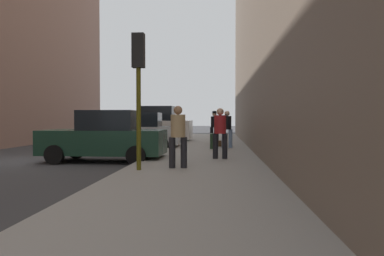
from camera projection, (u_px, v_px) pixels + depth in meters
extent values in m
plane|color=#38383A|center=(31.00, 161.00, 13.16)|extent=(120.00, 120.00, 0.00)
cube|color=gray|center=(201.00, 161.00, 12.72)|extent=(4.00, 40.00, 0.15)
cube|color=#193828|center=(104.00, 142.00, 13.06)|extent=(4.22, 1.90, 0.84)
cube|color=black|center=(109.00, 120.00, 13.02)|extent=(1.91, 1.59, 0.70)
cylinder|color=black|center=(76.00, 150.00, 14.10)|extent=(0.64, 0.23, 0.64)
cylinder|color=black|center=(54.00, 155.00, 12.27)|extent=(0.64, 0.23, 0.64)
cylinder|color=black|center=(148.00, 151.00, 13.86)|extent=(0.64, 0.23, 0.64)
cylinder|color=black|center=(136.00, 155.00, 12.03)|extent=(0.64, 0.23, 0.64)
cube|color=#B7BABF|center=(137.00, 135.00, 18.22)|extent=(4.24, 1.93, 0.84)
cube|color=black|center=(141.00, 120.00, 18.19)|extent=(1.92, 1.60, 0.70)
cylinder|color=black|center=(114.00, 141.00, 19.22)|extent=(0.64, 0.23, 0.64)
cylinder|color=black|center=(104.00, 144.00, 17.39)|extent=(0.64, 0.23, 0.64)
cylinder|color=black|center=(167.00, 142.00, 19.08)|extent=(0.64, 0.23, 0.64)
cylinder|color=black|center=(162.00, 144.00, 17.24)|extent=(0.64, 0.23, 0.64)
cube|color=silver|center=(154.00, 130.00, 23.02)|extent=(4.66, 2.00, 1.10)
cube|color=black|center=(157.00, 114.00, 22.98)|extent=(2.12, 1.64, 0.90)
cylinder|color=black|center=(134.00, 137.00, 24.11)|extent=(0.65, 0.24, 0.64)
cylinder|color=black|center=(126.00, 138.00, 22.28)|extent=(0.65, 0.24, 0.64)
cylinder|color=black|center=(180.00, 137.00, 23.79)|extent=(0.65, 0.24, 0.64)
cylinder|color=black|center=(176.00, 139.00, 21.96)|extent=(0.65, 0.24, 0.64)
cylinder|color=red|center=(177.00, 139.00, 19.21)|extent=(0.22, 0.22, 0.55)
sphere|color=red|center=(177.00, 133.00, 19.21)|extent=(0.20, 0.20, 0.20)
cylinder|color=red|center=(174.00, 139.00, 19.23)|extent=(0.10, 0.09, 0.09)
cylinder|color=red|center=(180.00, 139.00, 19.20)|extent=(0.10, 0.09, 0.09)
cylinder|color=#514C0F|center=(139.00, 102.00, 9.86)|extent=(0.12, 0.12, 3.60)
cube|color=black|center=(138.00, 51.00, 9.83)|extent=(0.32, 0.24, 0.90)
sphere|color=red|center=(139.00, 41.00, 9.95)|extent=(0.14, 0.14, 0.14)
sphere|color=yellow|center=(139.00, 51.00, 9.96)|extent=(0.14, 0.14, 0.14)
sphere|color=green|center=(140.00, 62.00, 9.97)|extent=(0.14, 0.14, 0.14)
cylinder|color=#728CB2|center=(224.00, 139.00, 17.31)|extent=(0.19, 0.19, 0.85)
cylinder|color=#728CB2|center=(230.00, 139.00, 17.31)|extent=(0.19, 0.19, 0.85)
cylinder|color=black|center=(227.00, 123.00, 17.29)|extent=(0.43, 0.43, 0.62)
sphere|color=beige|center=(227.00, 113.00, 17.28)|extent=(0.24, 0.24, 0.24)
cylinder|color=black|center=(184.00, 153.00, 10.29)|extent=(0.20, 0.20, 0.85)
cylinder|color=black|center=(172.00, 153.00, 10.28)|extent=(0.20, 0.20, 0.85)
cylinder|color=tan|center=(178.00, 126.00, 10.27)|extent=(0.44, 0.44, 0.62)
sphere|color=#997051|center=(178.00, 110.00, 10.26)|extent=(0.24, 0.24, 0.24)
cylinder|color=black|center=(215.00, 146.00, 12.65)|extent=(0.19, 0.19, 0.85)
cylinder|color=black|center=(225.00, 146.00, 12.65)|extent=(0.19, 0.19, 0.85)
cylinder|color=#A51E23|center=(220.00, 124.00, 12.63)|extent=(0.43, 0.43, 0.62)
sphere|color=tan|center=(220.00, 112.00, 12.62)|extent=(0.24, 0.24, 0.24)
cylinder|color=black|center=(212.00, 135.00, 21.31)|extent=(0.21, 0.21, 0.85)
cylinder|color=black|center=(217.00, 135.00, 21.22)|extent=(0.21, 0.21, 0.85)
cylinder|color=black|center=(214.00, 122.00, 21.24)|extent=(0.48, 0.48, 0.62)
sphere|color=tan|center=(214.00, 114.00, 21.23)|extent=(0.24, 0.24, 0.24)
cylinder|color=black|center=(214.00, 113.00, 21.23)|extent=(0.34, 0.34, 0.02)
cylinder|color=black|center=(214.00, 112.00, 21.23)|extent=(0.23, 0.23, 0.11)
cube|color=black|center=(214.00, 141.00, 16.81)|extent=(0.37, 0.56, 0.68)
cylinder|color=#333333|center=(214.00, 130.00, 16.79)|extent=(0.02, 0.02, 0.36)
cube|color=#472D19|center=(218.00, 143.00, 18.27)|extent=(0.32, 0.44, 0.28)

